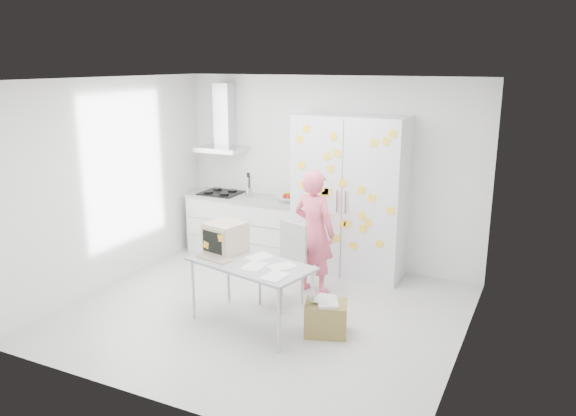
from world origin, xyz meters
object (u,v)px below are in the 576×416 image
at_px(chair, 286,259).
at_px(cardboard_box, 326,318).
at_px(person, 314,232).
at_px(desk, 234,249).

distance_m(chair, cardboard_box, 1.00).
xyz_separation_m(person, desk, (-0.51, -1.10, 0.04)).
bearing_deg(cardboard_box, desk, -176.00).
bearing_deg(person, chair, 82.70).
distance_m(desk, chair, 0.75).
relative_size(desk, cardboard_box, 2.76).
xyz_separation_m(person, chair, (-0.16, -0.49, -0.23)).
relative_size(person, chair, 1.59).
relative_size(chair, cardboard_box, 1.84).
bearing_deg(person, desk, 76.00).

